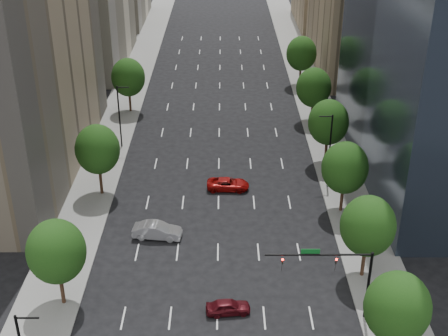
{
  "coord_description": "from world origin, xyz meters",
  "views": [
    {
      "loc": [
        0.5,
        -12.04,
        36.92
      ],
      "look_at": [
        0.64,
        43.38,
        8.0
      ],
      "focal_mm": 49.28,
      "sensor_mm": 36.0,
      "label": 1
    }
  ],
  "objects_px": {
    "car_silver": "(157,231)",
    "traffic_signal": "(341,271)",
    "car_maroon": "(228,307)",
    "car_red_far": "(228,184)"
  },
  "relations": [
    {
      "from": "car_silver",
      "to": "traffic_signal",
      "type": "bearing_deg",
      "value": -120.29
    },
    {
      "from": "car_silver",
      "to": "car_red_far",
      "type": "xyz_separation_m",
      "value": [
        7.61,
        10.45,
        -0.15
      ]
    },
    {
      "from": "car_maroon",
      "to": "car_silver",
      "type": "bearing_deg",
      "value": 25.51
    },
    {
      "from": "car_red_far",
      "to": "car_silver",
      "type": "bearing_deg",
      "value": 145.91
    },
    {
      "from": "traffic_signal",
      "to": "car_red_far",
      "type": "distance_m",
      "value": 25.37
    },
    {
      "from": "traffic_signal",
      "to": "car_red_far",
      "type": "xyz_separation_m",
      "value": [
        -9.38,
        23.14,
        -4.46
      ]
    },
    {
      "from": "car_maroon",
      "to": "car_silver",
      "type": "height_order",
      "value": "car_silver"
    },
    {
      "from": "car_red_far",
      "to": "traffic_signal",
      "type": "bearing_deg",
      "value": -155.95
    },
    {
      "from": "car_silver",
      "to": "car_maroon",
      "type": "bearing_deg",
      "value": -141.72
    },
    {
      "from": "traffic_signal",
      "to": "car_silver",
      "type": "relative_size",
      "value": 1.75
    }
  ]
}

